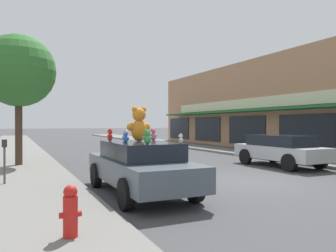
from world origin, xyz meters
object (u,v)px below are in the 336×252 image
teddy_bear_red (110,135)px  teddy_bear_cream (126,135)px  teddy_bear_green (147,137)px  parked_car_far_center (280,149)px  teddy_bear_pink (153,135)px  teddy_bear_teal (125,137)px  parking_meter (4,155)px  plush_art_car (140,165)px  fire_hydrant (70,211)px  teddy_bear_giant (139,125)px  street_tree (19,71)px  teddy_bear_blue (126,138)px  teddy_bear_white (181,139)px

teddy_bear_red → teddy_bear_cream: bearing=142.6°
teddy_bear_green → parked_car_far_center: teddy_bear_green is taller
teddy_bear_green → teddy_bear_pink: bearing=-117.4°
teddy_bear_red → parked_car_far_center: bearing=133.5°
teddy_bear_red → teddy_bear_teal: bearing=120.7°
parking_meter → teddy_bear_cream: bearing=-23.2°
teddy_bear_teal → plush_art_car: bearing=111.9°
teddy_bear_pink → parking_meter: bearing=-30.6°
teddy_bear_pink → fire_hydrant: bearing=45.2°
teddy_bear_giant → teddy_bear_teal: size_ratio=4.18×
teddy_bear_cream → fire_hydrant: teddy_bear_cream is taller
plush_art_car → street_tree: (-2.81, 6.99, 3.31)m
teddy_bear_teal → fire_hydrant: size_ratio=0.29×
teddy_bear_giant → teddy_bear_pink: teddy_bear_giant is taller
teddy_bear_blue → teddy_bear_white: 1.45m
teddy_bear_teal → teddy_bear_pink: bearing=176.1°
teddy_bear_white → teddy_bear_cream: (-0.71, 2.10, 0.03)m
plush_art_car → street_tree: 8.23m
teddy_bear_giant → plush_art_car: bearing=69.2°
teddy_bear_white → teddy_bear_cream: size_ratio=0.79×
teddy_bear_red → street_tree: 7.05m
teddy_bear_teal → teddy_bear_giant: bearing=135.3°
teddy_bear_giant → parking_meter: bearing=-35.0°
street_tree → teddy_bear_white: bearing=-66.9°
parked_car_far_center → parking_meter: 10.69m
teddy_bear_blue → teddy_bear_white: (1.07, -0.98, -0.01)m
teddy_bear_cream → teddy_bear_giant: bearing=59.2°
teddy_bear_red → teddy_bear_teal: (0.43, -0.00, -0.06)m
teddy_bear_giant → teddy_bear_teal: (-0.28, 0.39, -0.35)m
teddy_bear_blue → street_tree: street_tree is taller
teddy_bear_white → parking_meter: 5.24m
teddy_bear_teal → street_tree: 7.22m
teddy_bear_blue → street_tree: 7.93m
teddy_bear_cream → teddy_bear_pink: bearing=102.0°
teddy_bear_white → teddy_bear_pink: bearing=-158.4°
teddy_bear_pink → parked_car_far_center: teddy_bear_pink is taller
teddy_bear_white → teddy_bear_teal: (-0.80, 1.89, -0.01)m
teddy_bear_giant → parked_car_far_center: 7.72m
plush_art_car → teddy_bear_cream: 1.26m
parked_car_far_center → street_tree: street_tree is taller
teddy_bear_blue → teddy_bear_pink: (1.06, 0.71, 0.04)m
teddy_bear_green → teddy_bear_blue: size_ratio=1.30×
teddy_bear_green → street_tree: size_ratio=0.06×
teddy_bear_green → teddy_bear_blue: (-0.24, 0.88, -0.04)m
teddy_bear_giant → teddy_bear_blue: bearing=38.7°
teddy_bear_giant → teddy_bear_white: bearing=104.5°
parking_meter → teddy_bear_giant: bearing=-30.3°
teddy_bear_teal → fire_hydrant: bearing=71.1°
plush_art_car → teddy_bear_giant: 1.15m
fire_hydrant → teddy_bear_giant: bearing=55.2°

